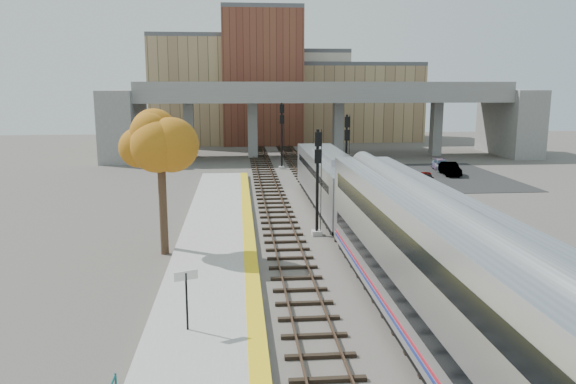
{
  "coord_description": "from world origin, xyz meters",
  "views": [
    {
      "loc": [
        -5.92,
        -26.61,
        9.32
      ],
      "look_at": [
        -2.77,
        8.37,
        2.5
      ],
      "focal_mm": 35.0,
      "sensor_mm": 36.0,
      "label": 1
    }
  ],
  "objects_px": {
    "signal_mast_far": "(282,136)",
    "tree": "(160,138)",
    "locomotive": "(331,179)",
    "signal_mast_near": "(317,185)",
    "car_a": "(426,178)",
    "car_c": "(441,165)",
    "car_b": "(450,169)",
    "signal_mast_mid": "(346,157)",
    "coach": "(437,272)"
  },
  "relations": [
    {
      "from": "signal_mast_far",
      "to": "signal_mast_near",
      "type": "bearing_deg",
      "value": -90.0
    },
    {
      "from": "coach",
      "to": "signal_mast_mid",
      "type": "relative_size",
      "value": 3.67
    },
    {
      "from": "tree",
      "to": "car_a",
      "type": "xyz_separation_m",
      "value": [
        21.62,
        19.8,
        -5.85
      ]
    },
    {
      "from": "coach",
      "to": "signal_mast_mid",
      "type": "bearing_deg",
      "value": 85.77
    },
    {
      "from": "tree",
      "to": "car_b",
      "type": "height_order",
      "value": "tree"
    },
    {
      "from": "car_c",
      "to": "coach",
      "type": "bearing_deg",
      "value": -103.54
    },
    {
      "from": "tree",
      "to": "car_c",
      "type": "bearing_deg",
      "value": 47.09
    },
    {
      "from": "coach",
      "to": "signal_mast_far",
      "type": "height_order",
      "value": "signal_mast_far"
    },
    {
      "from": "car_a",
      "to": "car_b",
      "type": "height_order",
      "value": "car_b"
    },
    {
      "from": "car_c",
      "to": "signal_mast_mid",
      "type": "bearing_deg",
      "value": -127.76
    },
    {
      "from": "locomotive",
      "to": "car_a",
      "type": "relative_size",
      "value": 5.73
    },
    {
      "from": "locomotive",
      "to": "signal_mast_mid",
      "type": "bearing_deg",
      "value": 65.86
    },
    {
      "from": "signal_mast_far",
      "to": "tree",
      "type": "height_order",
      "value": "tree"
    },
    {
      "from": "locomotive",
      "to": "signal_mast_near",
      "type": "height_order",
      "value": "signal_mast_near"
    },
    {
      "from": "locomotive",
      "to": "car_b",
      "type": "xyz_separation_m",
      "value": [
        14.72,
        14.2,
        -1.58
      ]
    },
    {
      "from": "signal_mast_mid",
      "to": "car_a",
      "type": "bearing_deg",
      "value": 29.68
    },
    {
      "from": "signal_mast_mid",
      "to": "signal_mast_far",
      "type": "relative_size",
      "value": 0.94
    },
    {
      "from": "signal_mast_far",
      "to": "coach",
      "type": "bearing_deg",
      "value": -87.19
    },
    {
      "from": "signal_mast_far",
      "to": "tree",
      "type": "relative_size",
      "value": 0.83
    },
    {
      "from": "car_a",
      "to": "car_c",
      "type": "relative_size",
      "value": 0.85
    },
    {
      "from": "signal_mast_far",
      "to": "car_a",
      "type": "relative_size",
      "value": 2.18
    },
    {
      "from": "tree",
      "to": "signal_mast_near",
      "type": "bearing_deg",
      "value": 18.5
    },
    {
      "from": "signal_mast_mid",
      "to": "signal_mast_far",
      "type": "height_order",
      "value": "signal_mast_far"
    },
    {
      "from": "signal_mast_far",
      "to": "car_b",
      "type": "height_order",
      "value": "signal_mast_far"
    },
    {
      "from": "car_a",
      "to": "tree",
      "type": "bearing_deg",
      "value": -123.88
    },
    {
      "from": "signal_mast_near",
      "to": "car_a",
      "type": "distance_m",
      "value": 21.2
    },
    {
      "from": "coach",
      "to": "signal_mast_far",
      "type": "xyz_separation_m",
      "value": [
        -2.1,
        42.86,
        0.83
      ]
    },
    {
      "from": "signal_mast_far",
      "to": "car_a",
      "type": "xyz_separation_m",
      "value": [
        12.67,
        -10.9,
        -3.02
      ]
    },
    {
      "from": "car_a",
      "to": "locomotive",
      "type": "bearing_deg",
      "value": -124.88
    },
    {
      "from": "signal_mast_far",
      "to": "signal_mast_mid",
      "type": "bearing_deg",
      "value": -75.44
    },
    {
      "from": "signal_mast_mid",
      "to": "tree",
      "type": "bearing_deg",
      "value": -131.19
    },
    {
      "from": "coach",
      "to": "car_b",
      "type": "distance_m",
      "value": 39.69
    },
    {
      "from": "locomotive",
      "to": "signal_mast_near",
      "type": "bearing_deg",
      "value": -105.73
    },
    {
      "from": "signal_mast_near",
      "to": "car_c",
      "type": "distance_m",
      "value": 30.54
    },
    {
      "from": "car_a",
      "to": "car_c",
      "type": "bearing_deg",
      "value": 75.14
    },
    {
      "from": "locomotive",
      "to": "car_c",
      "type": "relative_size",
      "value": 4.88
    },
    {
      "from": "signal_mast_far",
      "to": "car_b",
      "type": "xyz_separation_m",
      "value": [
        16.82,
        -6.05,
        -2.93
      ]
    },
    {
      "from": "tree",
      "to": "signal_mast_far",
      "type": "bearing_deg",
      "value": 73.75
    },
    {
      "from": "signal_mast_mid",
      "to": "car_c",
      "type": "relative_size",
      "value": 1.74
    },
    {
      "from": "coach",
      "to": "locomotive",
      "type": "bearing_deg",
      "value": 90.0
    },
    {
      "from": "signal_mast_near",
      "to": "car_a",
      "type": "xyz_separation_m",
      "value": [
        12.67,
        16.8,
        -2.58
      ]
    },
    {
      "from": "car_b",
      "to": "tree",
      "type": "bearing_deg",
      "value": -131.56
    },
    {
      "from": "car_a",
      "to": "car_c",
      "type": "height_order",
      "value": "car_c"
    },
    {
      "from": "locomotive",
      "to": "car_c",
      "type": "distance_m",
      "value": 23.28
    },
    {
      "from": "signal_mast_far",
      "to": "car_c",
      "type": "relative_size",
      "value": 1.85
    },
    {
      "from": "signal_mast_mid",
      "to": "car_b",
      "type": "distance_m",
      "value": 16.23
    },
    {
      "from": "car_c",
      "to": "tree",
      "type": "bearing_deg",
      "value": -125.91
    },
    {
      "from": "signal_mast_near",
      "to": "car_b",
      "type": "xyz_separation_m",
      "value": [
        16.82,
        21.65,
        -2.48
      ]
    },
    {
      "from": "car_b",
      "to": "car_c",
      "type": "bearing_deg",
      "value": 88.7
    },
    {
      "from": "signal_mast_near",
      "to": "locomotive",
      "type": "bearing_deg",
      "value": 74.27
    }
  ]
}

